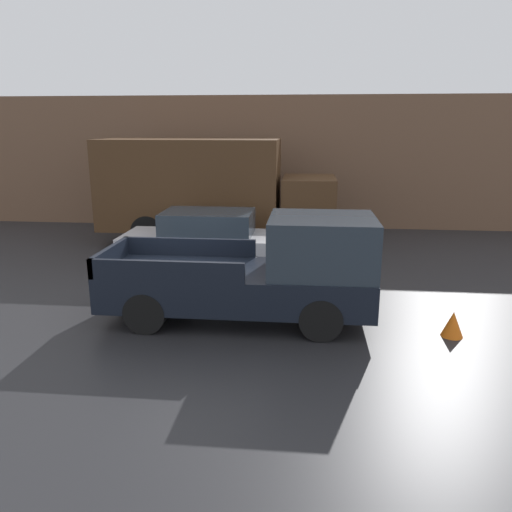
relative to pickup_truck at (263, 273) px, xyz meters
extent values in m
plane|color=#232326|center=(-1.91, 0.80, -0.99)|extent=(60.00, 60.00, 0.00)
cube|color=brown|center=(-1.91, 9.65, 1.45)|extent=(28.00, 0.15, 4.87)
cube|color=black|center=(-0.50, 0.00, -0.28)|extent=(5.26, 1.96, 0.69)
cube|color=#28333D|center=(1.14, 0.00, 0.60)|extent=(2.00, 1.84, 1.07)
cube|color=black|center=(-1.68, 0.93, 0.25)|extent=(2.89, 0.10, 0.38)
cube|color=black|center=(-1.68, -0.93, 0.25)|extent=(2.89, 0.10, 0.38)
cube|color=black|center=(-3.08, 0.00, 0.25)|extent=(0.10, 1.96, 0.38)
cylinder|color=black|center=(1.14, 0.86, -0.59)|extent=(0.80, 0.26, 0.80)
cylinder|color=black|center=(1.14, -0.86, -0.59)|extent=(0.80, 0.26, 0.80)
cylinder|color=black|center=(-2.13, 0.86, -0.59)|extent=(0.80, 0.26, 0.80)
cylinder|color=black|center=(-2.13, -0.86, -0.59)|extent=(0.80, 0.26, 0.80)
cube|color=silver|center=(-1.93, 3.64, -0.38)|extent=(4.36, 1.85, 0.66)
cube|color=#28333D|center=(-1.80, 3.64, 0.26)|extent=(2.40, 1.63, 0.63)
cylinder|color=black|center=(-0.58, 4.46, -0.66)|extent=(0.66, 0.22, 0.66)
cylinder|color=black|center=(-0.58, 2.81, -0.66)|extent=(0.66, 0.22, 0.66)
cylinder|color=black|center=(-3.28, 4.46, -0.66)|extent=(0.66, 0.22, 0.66)
cylinder|color=black|center=(-3.28, 2.81, -0.66)|extent=(0.66, 0.22, 0.66)
cube|color=#472D19|center=(0.89, 6.74, 0.36)|extent=(1.67, 2.35, 1.69)
cube|color=#472D19|center=(-2.97, 6.74, 0.95)|extent=(5.75, 2.47, 2.87)
cylinder|color=black|center=(0.59, 7.84, -0.46)|extent=(1.06, 0.30, 1.06)
cylinder|color=black|center=(0.59, 5.64, -0.46)|extent=(1.06, 0.30, 1.06)
cylinder|color=black|center=(-4.14, 7.84, -0.46)|extent=(1.06, 0.30, 1.06)
cylinder|color=black|center=(-4.14, 5.64, -0.46)|extent=(1.06, 0.30, 1.06)
cube|color=gold|center=(-2.17, 9.33, -0.47)|extent=(0.45, 0.40, 1.04)
cone|color=orange|center=(3.57, -0.45, -0.75)|extent=(0.40, 0.40, 0.48)
camera|label=1|loc=(0.83, -9.35, 2.80)|focal=35.00mm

